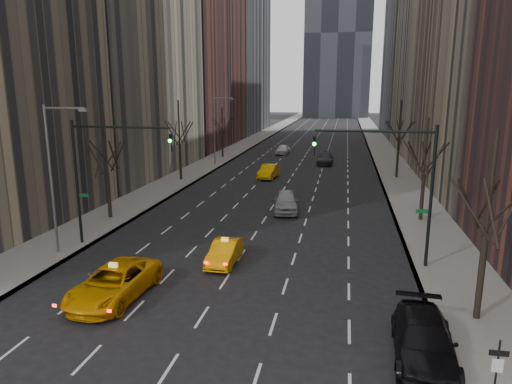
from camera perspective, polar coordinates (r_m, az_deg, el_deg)
The scene contains 23 objects.
ground at distance 18.14m, azimuth -10.90°, elevation -20.93°, with size 400.00×400.00×0.00m, color black.
sidewalk_left at distance 86.46m, azimuth -1.21°, elevation 6.04°, with size 4.50×320.00×0.15m, color slate.
sidewalk_right at distance 84.74m, azimuth 15.28°, elevation 5.46°, with size 4.50×320.00×0.15m, color slate.
bld_left_far at distance 85.38m, azimuth -8.39°, elevation 20.58°, with size 14.00×28.00×44.00m, color brown.
bld_left_deep at distance 115.08m, azimuth -3.19°, elevation 22.61°, with size 14.00×30.00×60.00m, color slate.
tree_lw_b at distance 37.17m, azimuth -18.09°, elevation 2.32°, with size 3.36×3.50×7.82m.
tree_lw_c at distance 51.53m, azimuth -9.51°, elevation 5.84°, with size 3.36×3.50×8.74m.
tree_lw_d at distance 68.64m, azimuth -4.23°, elevation 7.22°, with size 3.36×3.50×7.36m.
tree_rw_a at distance 21.69m, azimuth 26.75°, elevation -5.05°, with size 3.36×3.50×8.28m.
tree_rw_b at distance 36.96m, azimuth 20.26°, elevation 2.11°, with size 3.36×3.50×7.82m.
tree_rw_c at distance 54.59m, azimuth 17.40°, elevation 5.81°, with size 3.36×3.50×8.74m.
traffic_mast_left at distance 30.33m, azimuth -18.97°, elevation 3.45°, with size 6.69×0.39×8.00m.
traffic_mast_right at distance 26.50m, azimuth 17.67°, elevation 2.30°, with size 6.69×0.39×8.00m.
streetlight_near at distance 29.57m, azimuth -23.82°, elevation 3.10°, with size 2.83×0.22×9.00m.
streetlight_far at distance 61.44m, azimuth -4.93°, elevation 8.51°, with size 2.83×0.22×9.00m.
sign_post at distance 15.97m, azimuth 27.79°, elevation -19.71°, with size 0.55×0.06×2.80m.
taxi_suv at distance 23.60m, azimuth -17.30°, elevation -10.79°, with size 2.69×5.83×1.62m, color orange.
taxi_sedan at distance 27.03m, azimuth -3.90°, elevation -7.50°, with size 1.43×4.09×1.35m, color #FFA105.
silver_sedan_ahead at distance 38.29m, azimuth 3.78°, elevation -1.16°, with size 2.03×5.04×1.72m, color #999CA0.
parked_suv_black at distance 19.04m, azimuth 20.23°, elevation -17.01°, with size 2.21×5.43×1.58m, color black.
far_taxi at distance 52.83m, azimuth 1.61°, elevation 2.59°, with size 1.63×4.69×1.54m, color #FFB405.
far_suv_grey at distance 63.67m, azimuth 8.63°, elevation 4.15°, with size 2.11×5.18×1.50m, color #29292E.
far_car_white at distance 72.84m, azimuth 3.37°, elevation 5.33°, with size 1.79×4.45×1.52m, color white.
Camera 1 is at (5.98, -13.93, 9.95)m, focal length 32.00 mm.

